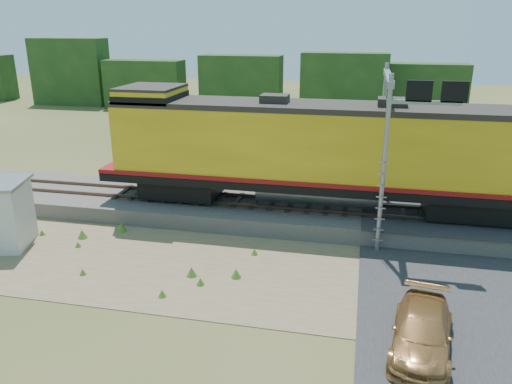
# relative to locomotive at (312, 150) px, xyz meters

# --- Properties ---
(ground) EXTENTS (140.00, 140.00, 0.00)m
(ground) POSITION_rel_locomotive_xyz_m (-0.97, -6.00, -3.67)
(ground) COLOR #475123
(ground) RESTS_ON ground
(ballast) EXTENTS (70.00, 5.00, 0.80)m
(ballast) POSITION_rel_locomotive_xyz_m (-0.97, 0.00, -3.27)
(ballast) COLOR slate
(ballast) RESTS_ON ground
(rails) EXTENTS (70.00, 1.54, 0.16)m
(rails) POSITION_rel_locomotive_xyz_m (-0.97, 0.00, -2.79)
(rails) COLOR brown
(rails) RESTS_ON ballast
(dirt_shoulder) EXTENTS (26.00, 8.00, 0.03)m
(dirt_shoulder) POSITION_rel_locomotive_xyz_m (-2.97, -5.50, -3.65)
(dirt_shoulder) COLOR #8C7754
(dirt_shoulder) RESTS_ON ground
(road) EXTENTS (7.00, 66.00, 0.86)m
(road) POSITION_rel_locomotive_xyz_m (6.03, -5.26, -3.58)
(road) COLOR #38383A
(road) RESTS_ON ground
(tree_line_north) EXTENTS (130.00, 3.00, 6.50)m
(tree_line_north) POSITION_rel_locomotive_xyz_m (-0.97, 32.00, -0.60)
(tree_line_north) COLOR #1B3E16
(tree_line_north) RESTS_ON ground
(weed_clumps) EXTENTS (15.00, 6.20, 0.56)m
(weed_clumps) POSITION_rel_locomotive_xyz_m (-4.47, -5.90, -3.67)
(weed_clumps) COLOR #467722
(weed_clumps) RESTS_ON ground
(locomotive) EXTENTS (21.29, 3.25, 5.49)m
(locomotive) POSITION_rel_locomotive_xyz_m (0.00, 0.00, 0.00)
(locomotive) COLOR black
(locomotive) RESTS_ON rails
(signal_gantry) EXTENTS (2.99, 6.20, 7.53)m
(signal_gantry) POSITION_rel_locomotive_xyz_m (3.63, -0.68, 1.95)
(signal_gantry) COLOR gray
(signal_gantry) RESTS_ON ground
(car) EXTENTS (2.31, 4.41, 1.22)m
(car) POSITION_rel_locomotive_xyz_m (4.44, -9.53, -3.06)
(car) COLOR #AE7840
(car) RESTS_ON ground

